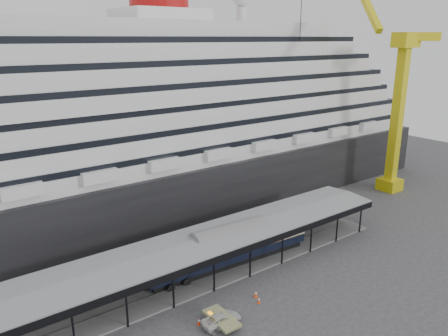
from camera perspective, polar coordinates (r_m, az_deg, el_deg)
The scene contains 9 objects.
ground at distance 57.20m, azimuth 1.71°, elevation -15.24°, with size 200.00×200.00×0.00m, color #37373A.
cruise_ship at distance 77.16m, azimuth -13.17°, elevation 7.38°, with size 130.00×30.00×43.90m.
platform_canopy at distance 59.49m, azimuth -1.32°, elevation -11.26°, with size 56.00×9.18×5.30m.
crane_yellow at distance 91.89m, azimuth 21.39°, elevation 9.13°, with size 23.83×18.78×47.60m.
port_truck at distance 50.52m, azimuth -0.34°, elevation -19.18°, with size 2.12×4.60×1.28m, color silver.
pullman_carriage at distance 60.58m, azimuth 0.70°, elevation -10.11°, with size 24.98×4.87×24.37m.
traffic_cone_left at distance 50.74m, azimuth -3.30°, elevation -19.38°, with size 0.49×0.49×0.78m.
traffic_cone_mid at distance 54.18m, azimuth 4.57°, elevation -16.82°, with size 0.48×0.48×0.74m.
traffic_cone_right at distance 55.19m, azimuth 4.17°, elevation -16.06°, with size 0.56×0.56×0.84m.
Camera 1 is at (-30.32, -37.93, 30.22)m, focal length 35.00 mm.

